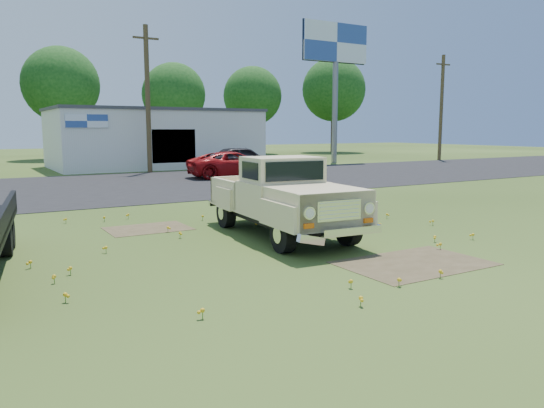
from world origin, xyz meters
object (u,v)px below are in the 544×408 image
Objects in this scene: billboard at (335,55)px; vintage_pickup_truck at (282,196)px; red_pickup at (234,165)px; dark_sedan at (243,159)px.

billboard is 31.13m from vintage_pickup_truck.
billboard reaches higher than red_pickup.
vintage_pickup_truck is 20.72m from dark_sedan.
billboard is 2.33× the size of dark_sedan.
red_pickup is at bearing 71.80° from vintage_pickup_truck.
dark_sedan is at bearing -28.46° from red_pickup.
vintage_pickup_truck is at bearing 163.31° from red_pickup.
vintage_pickup_truck is at bearing -129.76° from billboard.
dark_sedan is at bearing -157.51° from billboard.
dark_sedan is (2.35, 3.47, 0.08)m from red_pickup.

